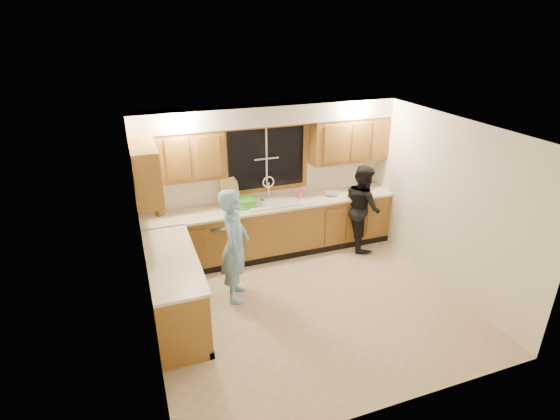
{
  "coord_description": "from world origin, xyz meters",
  "views": [
    {
      "loc": [
        -2.15,
        -4.64,
        3.71
      ],
      "look_at": [
        -0.21,
        0.65,
        1.22
      ],
      "focal_mm": 28.0,
      "sensor_mm": 36.0,
      "label": 1
    }
  ],
  "objects_px": {
    "sink": "(272,206)",
    "dishwasher": "(223,239)",
    "bowl": "(331,193)",
    "dish_crate": "(245,203)",
    "man": "(235,246)",
    "knife_block": "(160,209)",
    "woman": "(362,207)",
    "soap_bottle": "(300,192)",
    "stove": "(181,315)"
  },
  "relations": [
    {
      "from": "sink",
      "to": "bowl",
      "type": "relative_size",
      "value": 3.75
    },
    {
      "from": "woman",
      "to": "soap_bottle",
      "type": "xyz_separation_m",
      "value": [
        -0.99,
        0.38,
        0.27
      ]
    },
    {
      "from": "dishwasher",
      "to": "knife_block",
      "type": "bearing_deg",
      "value": 170.53
    },
    {
      "from": "dishwasher",
      "to": "soap_bottle",
      "type": "distance_m",
      "value": 1.51
    },
    {
      "from": "stove",
      "to": "dishwasher",
      "type": "bearing_deg",
      "value": 62.31
    },
    {
      "from": "dishwasher",
      "to": "woman",
      "type": "bearing_deg",
      "value": -7.06
    },
    {
      "from": "sink",
      "to": "soap_bottle",
      "type": "relative_size",
      "value": 4.29
    },
    {
      "from": "man",
      "to": "dish_crate",
      "type": "xyz_separation_m",
      "value": [
        0.45,
        1.05,
        0.16
      ]
    },
    {
      "from": "man",
      "to": "bowl",
      "type": "bearing_deg",
      "value": -42.36
    },
    {
      "from": "dishwasher",
      "to": "soap_bottle",
      "type": "bearing_deg",
      "value": 3.44
    },
    {
      "from": "bowl",
      "to": "man",
      "type": "bearing_deg",
      "value": -152.29
    },
    {
      "from": "sink",
      "to": "stove",
      "type": "xyz_separation_m",
      "value": [
        -1.8,
        -1.82,
        -0.41
      ]
    },
    {
      "from": "dishwasher",
      "to": "bowl",
      "type": "bearing_deg",
      "value": 0.17
    },
    {
      "from": "sink",
      "to": "stove",
      "type": "distance_m",
      "value": 2.6
    },
    {
      "from": "dish_crate",
      "to": "soap_bottle",
      "type": "bearing_deg",
      "value": 3.82
    },
    {
      "from": "soap_bottle",
      "to": "bowl",
      "type": "xyz_separation_m",
      "value": [
        0.54,
        -0.08,
        -0.07
      ]
    },
    {
      "from": "sink",
      "to": "dish_crate",
      "type": "bearing_deg",
      "value": 179.77
    },
    {
      "from": "knife_block",
      "to": "stove",
      "type": "bearing_deg",
      "value": -131.68
    },
    {
      "from": "man",
      "to": "bowl",
      "type": "relative_size",
      "value": 7.24
    },
    {
      "from": "stove",
      "to": "dish_crate",
      "type": "xyz_separation_m",
      "value": [
        1.33,
        1.83,
        0.54
      ]
    },
    {
      "from": "sink",
      "to": "dish_crate",
      "type": "xyz_separation_m",
      "value": [
        -0.47,
        0.0,
        0.13
      ]
    },
    {
      "from": "soap_bottle",
      "to": "stove",
      "type": "bearing_deg",
      "value": -140.86
    },
    {
      "from": "dishwasher",
      "to": "man",
      "type": "relative_size",
      "value": 0.49
    },
    {
      "from": "man",
      "to": "knife_block",
      "type": "distance_m",
      "value": 1.49
    },
    {
      "from": "stove",
      "to": "man",
      "type": "xyz_separation_m",
      "value": [
        0.89,
        0.78,
        0.38
      ]
    },
    {
      "from": "dish_crate",
      "to": "bowl",
      "type": "height_order",
      "value": "dish_crate"
    },
    {
      "from": "woman",
      "to": "knife_block",
      "type": "height_order",
      "value": "woman"
    },
    {
      "from": "man",
      "to": "stove",
      "type": "bearing_deg",
      "value": 151.12
    },
    {
      "from": "knife_block",
      "to": "sink",
      "type": "bearing_deg",
      "value": -45.67
    },
    {
      "from": "woman",
      "to": "bowl",
      "type": "distance_m",
      "value": 0.58
    },
    {
      "from": "woman",
      "to": "dish_crate",
      "type": "bearing_deg",
      "value": 85.76
    },
    {
      "from": "stove",
      "to": "woman",
      "type": "bearing_deg",
      "value": 24.57
    },
    {
      "from": "stove",
      "to": "bowl",
      "type": "relative_size",
      "value": 3.92
    },
    {
      "from": "dishwasher",
      "to": "bowl",
      "type": "relative_size",
      "value": 3.57
    },
    {
      "from": "man",
      "to": "dish_crate",
      "type": "distance_m",
      "value": 1.15
    },
    {
      "from": "sink",
      "to": "knife_block",
      "type": "xyz_separation_m",
      "value": [
        -1.78,
        0.14,
        0.15
      ]
    },
    {
      "from": "woman",
      "to": "knife_block",
      "type": "bearing_deg",
      "value": 86.9
    },
    {
      "from": "dishwasher",
      "to": "stove",
      "type": "bearing_deg",
      "value": -117.69
    },
    {
      "from": "stove",
      "to": "bowl",
      "type": "xyz_separation_m",
      "value": [
        2.87,
        1.82,
        0.5
      ]
    },
    {
      "from": "man",
      "to": "bowl",
      "type": "distance_m",
      "value": 2.24
    },
    {
      "from": "knife_block",
      "to": "bowl",
      "type": "distance_m",
      "value": 2.85
    },
    {
      "from": "dish_crate",
      "to": "soap_bottle",
      "type": "relative_size",
      "value": 1.53
    },
    {
      "from": "sink",
      "to": "dishwasher",
      "type": "bearing_deg",
      "value": -179.01
    },
    {
      "from": "bowl",
      "to": "stove",
      "type": "bearing_deg",
      "value": -147.66
    },
    {
      "from": "woman",
      "to": "soap_bottle",
      "type": "bearing_deg",
      "value": 73.89
    },
    {
      "from": "dishwasher",
      "to": "knife_block",
      "type": "height_order",
      "value": "knife_block"
    },
    {
      "from": "stove",
      "to": "man",
      "type": "bearing_deg",
      "value": 41.19
    },
    {
      "from": "dishwasher",
      "to": "knife_block",
      "type": "xyz_separation_m",
      "value": [
        -0.93,
        0.16,
        0.61
      ]
    },
    {
      "from": "dishwasher",
      "to": "stove",
      "type": "xyz_separation_m",
      "value": [
        -0.95,
        -1.81,
        0.04
      ]
    },
    {
      "from": "stove",
      "to": "woman",
      "type": "height_order",
      "value": "woman"
    }
  ]
}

